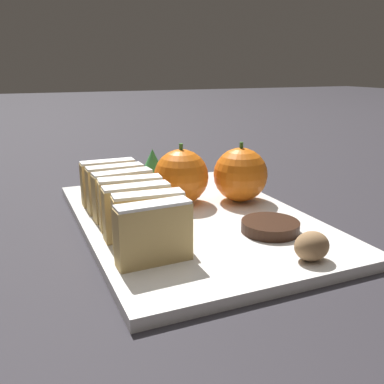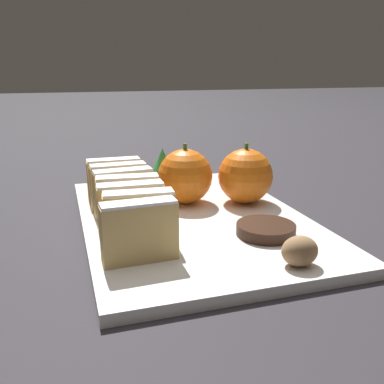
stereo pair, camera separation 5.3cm
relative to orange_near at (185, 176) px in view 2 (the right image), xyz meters
The scene contains 14 objects.
ground_plane 0.07m from the orange_near, 97.12° to the right, with size 6.00×6.00×0.00m, color #28262B.
serving_platter 0.07m from the orange_near, 97.12° to the right, with size 0.27×0.39×0.01m.
stollen_slice_front 0.19m from the orange_near, 119.86° to the right, with size 0.07×0.02×0.06m.
stollen_slice_second 0.16m from the orange_near, 124.04° to the right, with size 0.07×0.03×0.06m.
stollen_slice_third 0.13m from the orange_near, 133.16° to the right, with size 0.07×0.02×0.06m.
stollen_slice_fourth 0.11m from the orange_near, 144.46° to the right, with size 0.07×0.03×0.06m.
stollen_slice_fifth 0.09m from the orange_near, 161.55° to the right, with size 0.07×0.03×0.06m.
stollen_slice_sixth 0.09m from the orange_near, behind, with size 0.07×0.02×0.06m.
stollen_slice_back 0.10m from the orange_near, 157.76° to the left, with size 0.07×0.02×0.06m.
orange_near is the anchor object (origin of this frame).
orange_far 0.08m from the orange_near, 15.85° to the right, with size 0.07×0.07×0.08m.
walnut 0.22m from the orange_near, 77.76° to the right, with size 0.04×0.03×0.03m.
chocolate_cookie 0.15m from the orange_near, 69.68° to the right, with size 0.07×0.07×0.01m.
evergreen_sprig 0.10m from the orange_near, 95.36° to the left, with size 0.05×0.05×0.06m.
Camera 2 is at (-0.15, -0.48, 0.19)m, focal length 40.00 mm.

